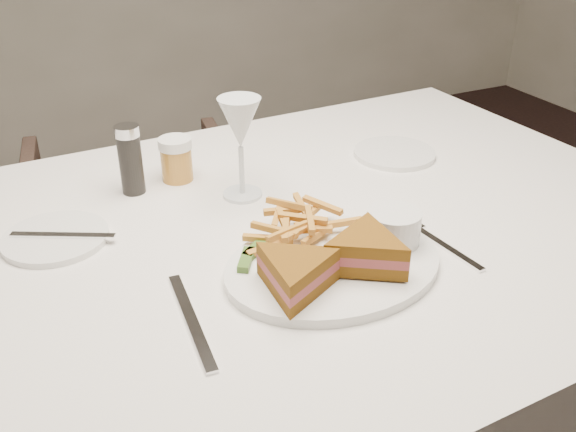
# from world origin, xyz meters

# --- Properties ---
(table) EXTENTS (1.42, 0.98, 0.75)m
(table) POSITION_xyz_m (-0.16, 0.28, 0.38)
(table) COLOR white
(table) RESTS_ON ground
(chair_far) EXTENTS (0.66, 0.63, 0.60)m
(chair_far) POSITION_xyz_m (-0.20, 1.15, 0.30)
(chair_far) COLOR #48342C
(chair_far) RESTS_ON ground
(table_setting) EXTENTS (0.81, 0.61, 0.18)m
(table_setting) POSITION_xyz_m (-0.15, 0.24, 0.79)
(table_setting) COLOR white
(table_setting) RESTS_ON table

